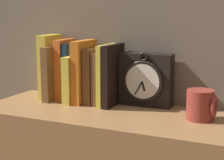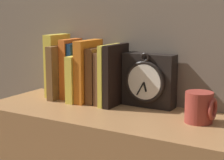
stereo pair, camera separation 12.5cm
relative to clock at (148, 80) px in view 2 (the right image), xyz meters
The scene contains 12 objects.
clock is the anchor object (origin of this frame).
book_slot0_yellow 0.39m from the clock, behind, with size 0.04×0.12×0.25m.
book_slot1_brown 0.36m from the clock, behind, with size 0.03×0.16×0.21m.
book_slot2_orange 0.32m from the clock, behind, with size 0.03×0.12×0.23m.
book_slot3_navy 0.29m from the clock, behind, with size 0.02×0.11×0.22m.
book_slot4_yellow 0.27m from the clock, behind, with size 0.03×0.16×0.17m.
book_slot5_orange 0.23m from the clock, behind, with size 0.03×0.15×0.23m.
book_slot6_brown 0.19m from the clock, behind, with size 0.03×0.13×0.21m.
book_slot7_brown 0.16m from the clock, 168.85° to the right, with size 0.02×0.13×0.19m.
book_slot8_yellow 0.14m from the clock, 163.97° to the right, with size 0.02×0.15×0.22m.
book_slot9_black 0.12m from the clock, 159.91° to the right, with size 0.02×0.15×0.22m.
mug 0.24m from the clock, 23.76° to the right, with size 0.09×0.09×0.10m.
Camera 2 is at (0.62, -1.06, 1.05)m, focal length 60.00 mm.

